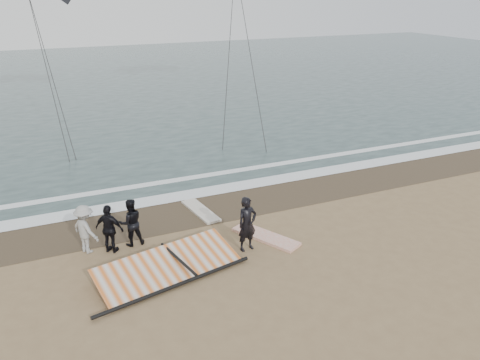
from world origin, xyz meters
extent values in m
plane|color=#8C704C|center=(0.00, 0.00, 0.00)|extent=(120.00, 120.00, 0.00)
cube|color=#233838|center=(0.00, 33.00, 0.01)|extent=(120.00, 54.00, 0.02)
cube|color=#4C3D2B|center=(0.00, 4.50, 0.01)|extent=(120.00, 2.80, 0.01)
cube|color=white|center=(0.00, 5.90, 0.03)|extent=(120.00, 0.90, 0.01)
cube|color=white|center=(0.00, 7.60, 0.03)|extent=(120.00, 0.45, 0.01)
imported|color=black|center=(-0.09, 1.10, 0.91)|extent=(0.72, 0.54, 1.82)
cube|color=silver|center=(0.78, 1.51, 0.05)|extent=(1.73, 2.45, 0.10)
cube|color=beige|center=(-0.59, 4.25, 0.05)|extent=(0.89, 2.24, 0.09)
imported|color=black|center=(-3.42, 2.88, 0.81)|extent=(0.80, 0.63, 1.61)
imported|color=black|center=(-4.12, 2.68, 0.81)|extent=(0.99, 0.91, 1.63)
imported|color=#A1A19D|center=(-4.82, 2.98, 0.81)|extent=(1.05, 1.20, 1.61)
cube|color=black|center=(-2.99, 1.31, 0.06)|extent=(2.96, 1.27, 0.11)
cube|color=orange|center=(-2.79, 0.71, 0.30)|extent=(4.46, 2.47, 0.45)
cylinder|color=black|center=(-2.79, -0.07, 0.11)|extent=(4.79, 1.12, 0.11)
cylinder|color=black|center=(-2.49, 0.71, 0.45)|extent=(0.53, 2.08, 0.09)
cylinder|color=#262626|center=(5.03, 15.02, 4.68)|extent=(0.04, 0.04, 13.62)
cylinder|color=#262626|center=(6.00, 14.41, 4.68)|extent=(0.04, 0.04, 13.97)
cylinder|color=#262626|center=(-4.78, 16.64, 3.98)|extent=(0.04, 0.04, 12.19)
cylinder|color=#262626|center=(-4.94, 16.53, 3.98)|extent=(0.04, 0.04, 12.34)
camera|label=1|loc=(-5.52, -10.83, 7.84)|focal=35.00mm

